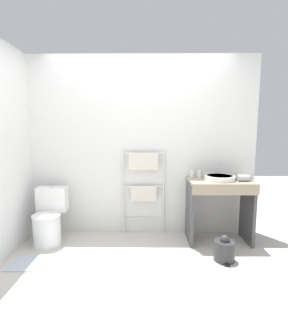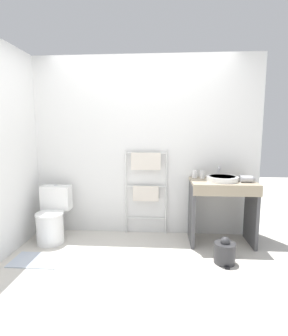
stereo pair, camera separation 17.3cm
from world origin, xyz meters
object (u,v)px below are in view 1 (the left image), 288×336
cup_near_edge (200,174)px  sink_basin (220,178)px  towel_radiator (143,179)px  cup_near_wall (192,174)px  hair_dryer (243,178)px  trash_bin (224,250)px  toilet (49,219)px

cup_near_edge → sink_basin: bearing=-39.0°
towel_radiator → sink_basin: towel_radiator is taller
towel_radiator → cup_near_wall: bearing=-3.7°
hair_dryer → cup_near_edge: bearing=156.1°
towel_radiator → cup_near_edge: towel_radiator is taller
sink_basin → trash_bin: bearing=-96.4°
towel_radiator → cup_near_edge: bearing=-5.6°
cup_near_wall → trash_bin: 1.08m
cup_near_wall → hair_dryer: 0.66m
toilet → sink_basin: size_ratio=1.84×
hair_dryer → toilet: bearing=-179.6°
hair_dryer → trash_bin: 0.95m
towel_radiator → cup_near_edge: 0.77m
sink_basin → trash_bin: sink_basin is taller
toilet → towel_radiator: towel_radiator is taller
sink_basin → hair_dryer: hair_dryer is taller
cup_near_wall → cup_near_edge: bearing=-18.3°
toilet → cup_near_edge: 2.09m
trash_bin → cup_near_edge: bearing=103.0°
hair_dryer → trash_bin: bearing=-126.1°
toilet → trash_bin: 2.21m
trash_bin → sink_basin: bearing=83.6°
cup_near_edge → trash_bin: 1.04m
cup_near_wall → hair_dryer: (0.61, -0.26, -0.01)m
toilet → cup_near_wall: cup_near_wall is taller
trash_bin → hair_dryer: bearing=53.9°
sink_basin → cup_near_wall: size_ratio=3.81×
trash_bin → cup_near_wall: bearing=109.5°
sink_basin → cup_near_edge: (-0.22, 0.18, 0.02)m
toilet → trash_bin: size_ratio=2.38×
towel_radiator → sink_basin: 1.02m
towel_radiator → cup_near_edge: size_ratio=11.75×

